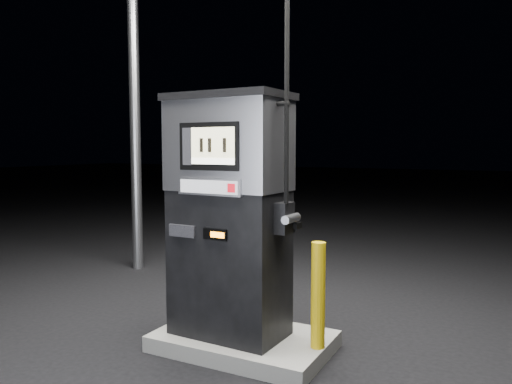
% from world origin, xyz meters
% --- Properties ---
extents(ground, '(80.00, 80.00, 0.00)m').
position_xyz_m(ground, '(0.00, 0.00, 0.00)').
color(ground, black).
rests_on(ground, ground).
extents(pump_island, '(1.60, 1.00, 0.15)m').
position_xyz_m(pump_island, '(0.00, 0.00, 0.07)').
color(pump_island, slate).
rests_on(pump_island, ground).
extents(fuel_dispenser, '(1.24, 0.71, 4.63)m').
position_xyz_m(fuel_dispenser, '(-0.12, -0.06, 1.30)').
color(fuel_dispenser, black).
rests_on(fuel_dispenser, pump_island).
extents(bollard_left, '(0.15, 0.15, 0.88)m').
position_xyz_m(bollard_left, '(-0.55, 0.11, 0.59)').
color(bollard_left, gold).
rests_on(bollard_left, pump_island).
extents(bollard_right, '(0.14, 0.14, 0.94)m').
position_xyz_m(bollard_right, '(0.73, 0.02, 0.62)').
color(bollard_right, gold).
rests_on(bollard_right, pump_island).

